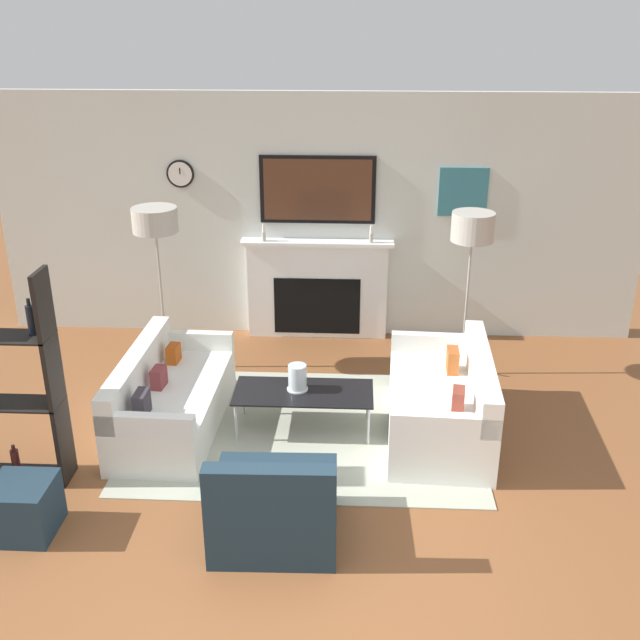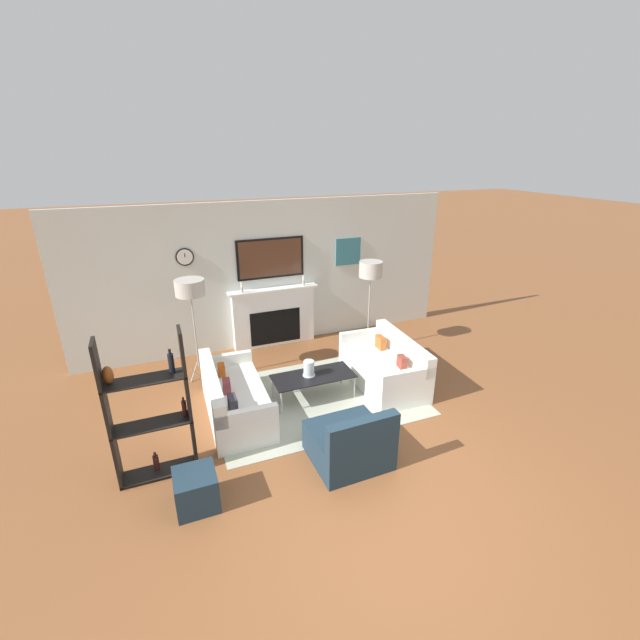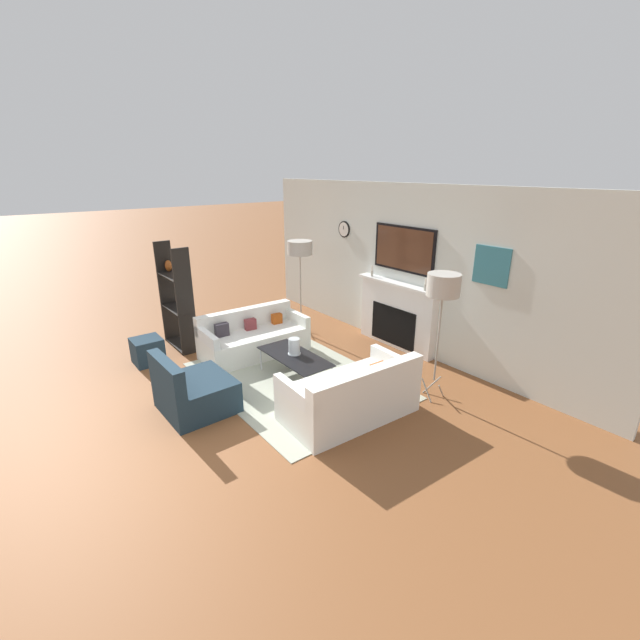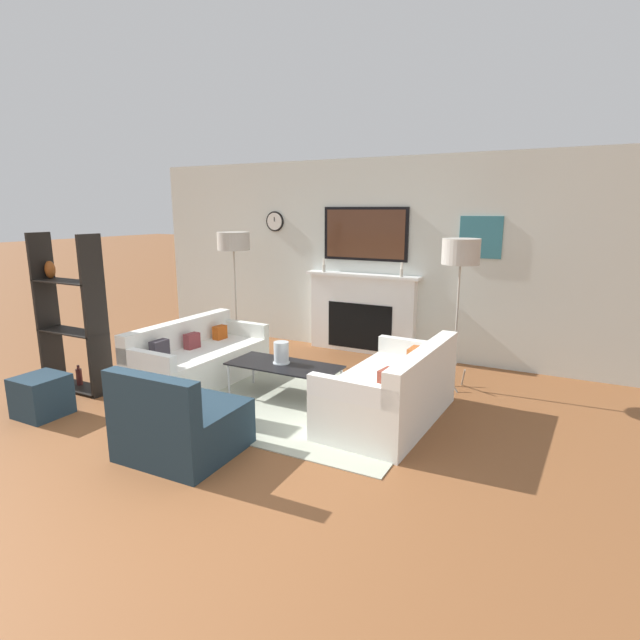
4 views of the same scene
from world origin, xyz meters
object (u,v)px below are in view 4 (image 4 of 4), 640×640
object	(u,v)px
hurricane_candle	(281,354)
floor_lamp_right	(461,254)
couch_left	(198,360)
coffee_table	(284,367)
floor_lamp_left	(233,243)
couch_right	(392,393)
shelf_unit	(71,316)
armchair	(180,425)
ottoman	(42,396)

from	to	relation	value
hurricane_candle	floor_lamp_right	xyz separation A→B (m)	(1.60, 1.15, 1.05)
couch_left	coffee_table	bearing A→B (deg)	0.23
coffee_table	floor_lamp_left	bearing A→B (deg)	142.07
couch_right	floor_lamp_left	size ratio (longest dim) A/B	0.97
couch_left	couch_right	bearing A→B (deg)	-0.03
coffee_table	shelf_unit	world-z (taller)	shelf_unit
floor_lamp_left	couch_left	bearing A→B (deg)	-74.99
shelf_unit	floor_lamp_left	bearing A→B (deg)	70.20
couch_right	armchair	world-z (taller)	armchair
floor_lamp_right	ottoman	world-z (taller)	floor_lamp_right
floor_lamp_left	ottoman	distance (m)	3.04
armchair	floor_lamp_right	world-z (taller)	floor_lamp_right
hurricane_candle	floor_lamp_left	distance (m)	2.15
armchair	floor_lamp_left	size ratio (longest dim) A/B	0.52
floor_lamp_right	shelf_unit	distance (m)	4.36
coffee_table	ottoman	size ratio (longest dim) A/B	2.83
hurricane_candle	ottoman	xyz separation A→B (m)	(-1.84, -1.54, -0.29)
ottoman	couch_left	bearing A→B (deg)	65.12
coffee_table	floor_lamp_right	distance (m)	2.28
couch_right	ottoman	world-z (taller)	couch_right
couch_right	shelf_unit	bearing A→B (deg)	-166.46
floor_lamp_left	ottoman	xyz separation A→B (m)	(-0.38, -2.69, -1.36)
floor_lamp_right	armchair	bearing A→B (deg)	-121.74
armchair	shelf_unit	xyz separation A→B (m)	(-2.15, 0.64, 0.59)
armchair	shelf_unit	size ratio (longest dim) A/B	0.50
hurricane_candle	floor_lamp_right	bearing A→B (deg)	35.72
couch_left	couch_right	xyz separation A→B (m)	(2.42, -0.00, 0.02)
couch_left	floor_lamp_left	distance (m)	1.79
armchair	floor_lamp_right	distance (m)	3.38
hurricane_candle	ottoman	bearing A→B (deg)	-140.12
couch_left	hurricane_candle	bearing A→B (deg)	1.95
hurricane_candle	shelf_unit	world-z (taller)	shelf_unit
couch_left	couch_right	distance (m)	2.42
floor_lamp_left	ottoman	world-z (taller)	floor_lamp_left
ottoman	floor_lamp_left	bearing A→B (deg)	82.03
coffee_table	couch_left	bearing A→B (deg)	-179.77
couch_right	shelf_unit	xyz separation A→B (m)	(-3.47, -0.84, 0.57)
coffee_table	ottoman	distance (m)	2.43
couch_right	ottoman	distance (m)	3.46
coffee_table	armchair	bearing A→B (deg)	-93.96
armchair	shelf_unit	bearing A→B (deg)	163.53
floor_lamp_left	shelf_unit	xyz separation A→B (m)	(-0.73, -2.03, -0.72)
floor_lamp_left	hurricane_candle	bearing A→B (deg)	-38.15
hurricane_candle	floor_lamp_right	size ratio (longest dim) A/B	0.14
couch_left	coffee_table	world-z (taller)	couch_left
couch_left	floor_lamp_left	bearing A→B (deg)	105.01
couch_right	coffee_table	size ratio (longest dim) A/B	1.36
hurricane_candle	couch_left	bearing A→B (deg)	-178.05
couch_left	floor_lamp_right	bearing A→B (deg)	23.42
armchair	ottoman	distance (m)	1.80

